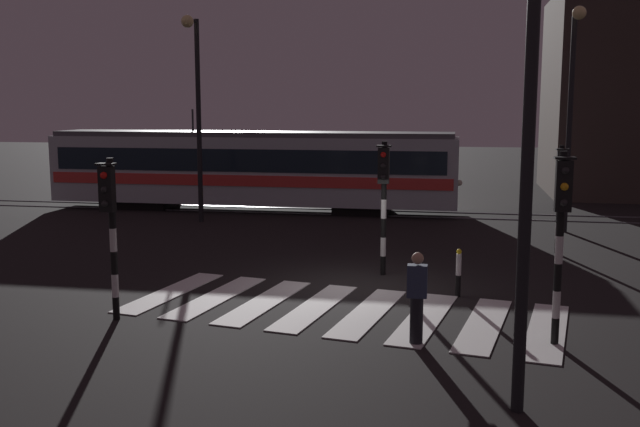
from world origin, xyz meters
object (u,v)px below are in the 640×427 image
street_lamp_trackside_left (196,95)px  street_lamp_near_kerb (532,107)px  traffic_light_corner_near_left (110,215)px  pedestrian_waiting_at_kerb (417,297)px  traffic_light_median_centre (384,188)px  traffic_light_corner_near_right (561,219)px  traffic_light_corner_far_right (561,183)px  tram (252,168)px  bollard_island_edge (458,273)px  street_lamp_trackside_right (572,94)px

street_lamp_trackside_left → street_lamp_near_kerb: bearing=-56.2°
traffic_light_corner_near_left → pedestrian_waiting_at_kerb: (6.11, -0.32, -1.30)m
traffic_light_median_centre → street_lamp_near_kerb: size_ratio=0.51×
traffic_light_corner_near_left → traffic_light_corner_near_right: bearing=0.1°
street_lamp_near_kerb → traffic_light_corner_far_right: bearing=80.3°
traffic_light_median_centre → tram: tram is taller
traffic_light_corner_near_right → pedestrian_waiting_at_kerb: size_ratio=2.07×
pedestrian_waiting_at_kerb → bollard_island_edge: 3.60m
traffic_light_corner_far_right → street_lamp_near_kerb: street_lamp_near_kerb is taller
street_lamp_near_kerb → street_lamp_trackside_right: 15.87m
traffic_light_median_centre → traffic_light_corner_far_right: 5.95m
traffic_light_corner_near_left → street_lamp_trackside_left: street_lamp_trackside_left is taller
street_lamp_near_kerb → pedestrian_waiting_at_kerb: size_ratio=3.95×
street_lamp_near_kerb → pedestrian_waiting_at_kerb: bearing=118.2°
street_lamp_trackside_left → traffic_light_corner_near_right: bearing=-47.1°
traffic_light_corner_near_right → traffic_light_corner_near_left: bearing=-179.9°
street_lamp_trackside_right → bollard_island_edge: size_ratio=6.71×
street_lamp_trackside_right → tram: (-12.01, 3.29, -2.95)m
traffic_light_corner_near_left → traffic_light_corner_far_right: 12.91m
traffic_light_corner_near_left → traffic_light_corner_far_right: bearing=41.2°
traffic_light_corner_near_left → traffic_light_corner_far_right: size_ratio=1.04×
traffic_light_corner_near_right → bollard_island_edge: bearing=118.7°
traffic_light_median_centre → street_lamp_trackside_right: (5.51, 7.40, 2.44)m
traffic_light_corner_far_right → street_lamp_trackside_right: street_lamp_trackside_right is taller
traffic_light_corner_near_left → traffic_light_corner_near_right: traffic_light_corner_near_right is taller
street_lamp_trackside_left → tram: bearing=73.6°
traffic_light_corner_far_right → bollard_island_edge: traffic_light_corner_far_right is taller
street_lamp_near_kerb → tram: size_ratio=0.40×
traffic_light_corner_near_left → traffic_light_median_centre: 7.00m
street_lamp_trackside_left → pedestrian_waiting_at_kerb: street_lamp_trackside_left is taller
traffic_light_corner_near_left → traffic_light_median_centre: size_ratio=0.96×
traffic_light_median_centre → bollard_island_edge: 3.10m
pedestrian_waiting_at_kerb → bollard_island_edge: bearing=77.8°
traffic_light_median_centre → street_lamp_near_kerb: street_lamp_near_kerb is taller
traffic_light_corner_near_right → traffic_light_median_centre: size_ratio=1.03×
tram → pedestrian_waiting_at_kerb: tram is taller
street_lamp_trackside_right → bollard_island_edge: (-3.61, -9.15, -4.14)m
street_lamp_near_kerb → street_lamp_trackside_right: bearing=79.9°
street_lamp_near_kerb → traffic_light_corner_near_left: bearing=156.9°
traffic_light_median_centre → tram: bearing=121.3°
pedestrian_waiting_at_kerb → bollard_island_edge: size_ratio=1.54×
tram → street_lamp_trackside_right: bearing=-15.3°
tram → pedestrian_waiting_at_kerb: 17.70m
tram → pedestrian_waiting_at_kerb: bearing=-64.4°
traffic_light_median_centre → street_lamp_near_kerb: bearing=-71.6°
traffic_light_corner_near_right → traffic_light_corner_far_right: bearing=82.5°
traffic_light_corner_far_right → tram: bearing=147.7°
street_lamp_near_kerb → bollard_island_edge: 7.53m
traffic_light_corner_near_right → traffic_light_corner_far_right: (1.12, 8.48, -0.23)m
traffic_light_corner_near_left → traffic_light_corner_near_right: (8.60, 0.01, 0.15)m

